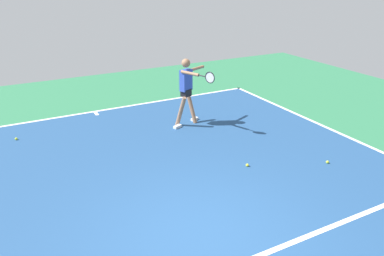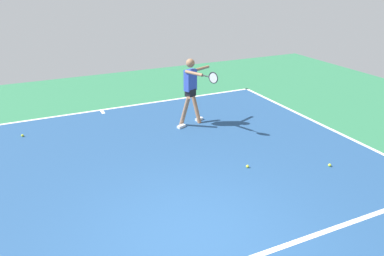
{
  "view_description": "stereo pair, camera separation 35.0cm",
  "coord_description": "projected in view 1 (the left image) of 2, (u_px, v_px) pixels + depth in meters",
  "views": [
    {
      "loc": [
        2.43,
        4.26,
        3.97
      ],
      "look_at": [
        -1.01,
        -2.25,
        0.9
      ],
      "focal_mm": 35.39,
      "sensor_mm": 36.0,
      "label": 1
    },
    {
      "loc": [
        2.12,
        4.41,
        3.97
      ],
      "look_at": [
        -1.01,
        -2.25,
        0.9
      ],
      "focal_mm": 35.39,
      "sensor_mm": 36.0,
      "label": 2
    }
  ],
  "objects": [
    {
      "name": "tennis_ball_by_baseline",
      "position": [
        327.0,
        162.0,
        8.41
      ],
      "size": [
        0.07,
        0.07,
        0.07
      ],
      "primitive_type": "sphere",
      "color": "#CCE033",
      "rests_on": "ground_plane"
    },
    {
      "name": "ground_plane",
      "position": [
        202.0,
        239.0,
        6.05
      ],
      "size": [
        22.12,
        22.12,
        0.0
      ],
      "primitive_type": "plane",
      "color": "#2D754C"
    },
    {
      "name": "court_line_baseline_near",
      "position": [
        95.0,
        111.0,
        11.52
      ],
      "size": [
        10.69,
        0.1,
        0.01
      ],
      "primitive_type": "cube",
      "color": "white",
      "rests_on": "ground_plane"
    },
    {
      "name": "tennis_ball_far_corner",
      "position": [
        16.0,
        139.0,
        9.57
      ],
      "size": [
        0.07,
        0.07,
        0.07
      ],
      "primitive_type": "sphere",
      "color": "#CCE033",
      "rests_on": "ground_plane"
    },
    {
      "name": "tennis_player",
      "position": [
        187.0,
        87.0,
        10.17
      ],
      "size": [
        1.17,
        1.38,
        1.86
      ],
      "rotation": [
        0.0,
        0.0,
        0.39
      ],
      "color": "#9E7051",
      "rests_on": "ground_plane"
    },
    {
      "name": "court_surface",
      "position": [
        202.0,
        239.0,
        6.05
      ],
      "size": [
        10.69,
        13.5,
        0.0
      ],
      "primitive_type": "cube",
      "color": "navy",
      "rests_on": "ground_plane"
    },
    {
      "name": "court_line_centre_mark",
      "position": [
        96.0,
        114.0,
        11.35
      ],
      "size": [
        0.1,
        0.3,
        0.01
      ],
      "primitive_type": "cube",
      "color": "white",
      "rests_on": "ground_plane"
    },
    {
      "name": "tennis_ball_centre_court",
      "position": [
        247.0,
        165.0,
        8.28
      ],
      "size": [
        0.07,
        0.07,
        0.07
      ],
      "primitive_type": "sphere",
      "color": "yellow",
      "rests_on": "ground_plane"
    }
  ]
}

